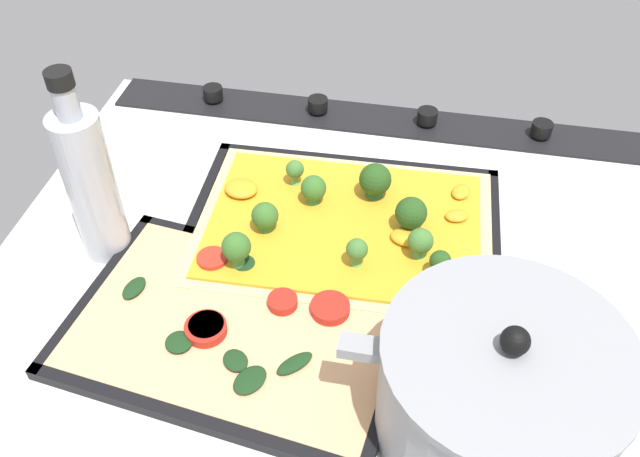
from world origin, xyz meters
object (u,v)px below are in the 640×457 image
Objects in this scene: baking_tray_back at (238,330)px; veggie_pizza_back at (238,325)px; broccoli_pizza at (343,224)px; cooking_pot at (499,392)px; oil_bottle at (89,185)px; baking_tray_front at (342,232)px.

veggie_pizza_back reaches higher than baking_tray_back.
broccoli_pizza is 1.02× the size of veggie_pizza_back.
baking_tray_back is at bearing 75.31° from veggie_pizza_back.
broccoli_pizza is 18.02cm from baking_tray_back.
cooking_pot is at bearing 165.87° from veggie_pizza_back.
baking_tray_back is at bearing -13.85° from cooking_pot.
cooking_pot is 45.46cm from oil_bottle.
baking_tray_front is at bearing -15.83° from broccoli_pizza.
baking_tray_front is 17.94cm from baking_tray_back.
oil_bottle is (42.84, -14.75, 3.68)cm from cooking_pot.
baking_tray_front is 28.40cm from oil_bottle.
oil_bottle reaches higher than baking_tray_front.
veggie_pizza_back is at bearing -104.69° from baking_tray_back.
baking_tray_front is 28.58cm from cooking_pot.
baking_tray_front is 1.60× the size of oil_bottle.
baking_tray_front is 17.83cm from veggie_pizza_back.
baking_tray_back is 26.45cm from cooking_pot.
oil_bottle reaches higher than veggie_pizza_back.
oil_bottle reaches higher than baking_tray_back.
veggie_pizza_back reaches higher than baking_tray_front.
broccoli_pizza is at bearing 164.17° from baking_tray_front.
baking_tray_front is 1.09× the size of veggie_pizza_back.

